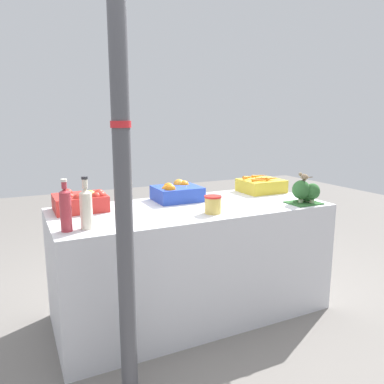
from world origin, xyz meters
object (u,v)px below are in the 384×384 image
at_px(juice_bottle_cloudy, 86,207).
at_px(pickle_jar, 213,204).
at_px(support_pole, 121,132).
at_px(orange_crate, 177,192).
at_px(sparrow_bird, 304,176).
at_px(broccoli_pile, 306,192).
at_px(juice_bottle_ruby, 66,209).
at_px(carrot_crate, 261,185).
at_px(apple_crate, 82,201).

relative_size(juice_bottle_cloudy, pickle_jar, 2.55).
xyz_separation_m(support_pole, orange_crate, (0.62, 0.83, -0.47)).
xyz_separation_m(orange_crate, sparrow_bird, (0.76, -0.49, 0.13)).
distance_m(juice_bottle_cloudy, sparrow_bird, 1.49).
bearing_deg(broccoli_pile, juice_bottle_ruby, 179.02).
bearing_deg(pickle_jar, support_pole, -150.59).
bearing_deg(support_pole, carrot_crate, 30.98).
distance_m(support_pole, carrot_crate, 1.67).
height_order(support_pole, apple_crate, support_pole).
relative_size(broccoli_pile, sparrow_bird, 1.66).
bearing_deg(apple_crate, juice_bottle_cloudy, -96.58).
bearing_deg(pickle_jar, apple_crate, 149.52).
height_order(carrot_crate, juice_bottle_ruby, juice_bottle_ruby).
bearing_deg(broccoli_pile, carrot_crate, 95.49).
relative_size(orange_crate, juice_bottle_cloudy, 1.14).
xyz_separation_m(orange_crate, pickle_jar, (0.06, -0.45, -0.00)).
height_order(apple_crate, sparrow_bird, sparrow_bird).
xyz_separation_m(carrot_crate, juice_bottle_cloudy, (-1.48, -0.44, 0.06)).
bearing_deg(juice_bottle_cloudy, sparrow_bird, -1.49).
distance_m(orange_crate, juice_bottle_ruby, 0.95).
bearing_deg(sparrow_bird, orange_crate, 59.62).
xyz_separation_m(apple_crate, broccoli_pile, (1.48, -0.46, 0.01)).
xyz_separation_m(juice_bottle_ruby, juice_bottle_cloudy, (0.11, 0.00, -0.00)).
relative_size(support_pole, sparrow_bird, 19.36).
distance_m(carrot_crate, pickle_jar, 0.83).
height_order(juice_bottle_ruby, sparrow_bird, juice_bottle_ruby).
bearing_deg(sparrow_bird, juice_bottle_cloudy, 90.94).
height_order(broccoli_pile, juice_bottle_cloudy, juice_bottle_cloudy).
bearing_deg(juice_bottle_ruby, support_pole, -61.39).
relative_size(orange_crate, pickle_jar, 2.89).
height_order(juice_bottle_ruby, pickle_jar, juice_bottle_ruby).
relative_size(apple_crate, juice_bottle_cloudy, 1.14).
bearing_deg(pickle_jar, juice_bottle_ruby, -179.98).
xyz_separation_m(apple_crate, juice_bottle_cloudy, (-0.05, -0.43, 0.06)).
xyz_separation_m(orange_crate, juice_bottle_ruby, (-0.83, -0.45, 0.06)).
height_order(support_pole, carrot_crate, support_pole).
relative_size(apple_crate, carrot_crate, 1.00).
bearing_deg(carrot_crate, sparrow_bird, -89.57).
relative_size(orange_crate, carrot_crate, 1.00).
xyz_separation_m(juice_bottle_ruby, pickle_jar, (0.89, 0.00, -0.06)).
relative_size(apple_crate, broccoli_pile, 1.45).
height_order(apple_crate, carrot_crate, apple_crate).
bearing_deg(juice_bottle_cloudy, carrot_crate, 16.70).
bearing_deg(carrot_crate, pickle_jar, -147.54).
height_order(carrot_crate, juice_bottle_cloudy, juice_bottle_cloudy).
height_order(support_pole, orange_crate, support_pole).
bearing_deg(sparrow_bird, broccoli_pile, -73.38).
distance_m(apple_crate, orange_crate, 0.68).
height_order(broccoli_pile, sparrow_bird, sparrow_bird).
bearing_deg(broccoli_pile, sparrow_bird, -165.80).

